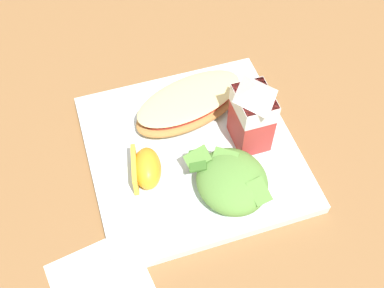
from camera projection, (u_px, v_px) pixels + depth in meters
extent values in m
plane|color=olive|center=(192.00, 155.00, 0.66)|extent=(3.00, 3.00, 0.00)
cube|color=silver|center=(192.00, 151.00, 0.65)|extent=(0.28, 0.28, 0.02)
ellipsoid|color=#B77F42|center=(190.00, 106.00, 0.67)|extent=(0.12, 0.18, 0.03)
ellipsoid|color=maroon|center=(190.00, 101.00, 0.66)|extent=(0.11, 0.17, 0.01)
ellipsoid|color=#EAD184|center=(190.00, 98.00, 0.65)|extent=(0.11, 0.18, 0.01)
ellipsoid|color=#5B8E3D|center=(232.00, 181.00, 0.59)|extent=(0.10, 0.09, 0.04)
cube|color=#5B8E3D|center=(197.00, 158.00, 0.59)|extent=(0.02, 0.03, 0.02)
cube|color=#5B8E3D|center=(225.00, 157.00, 0.59)|extent=(0.04, 0.04, 0.01)
cube|color=#3D7028|center=(198.00, 160.00, 0.59)|extent=(0.04, 0.03, 0.01)
cube|color=#5B8E3D|center=(259.00, 191.00, 0.57)|extent=(0.03, 0.03, 0.01)
cube|color=#B7332D|center=(252.00, 119.00, 0.62)|extent=(0.06, 0.04, 0.09)
cube|color=white|center=(254.00, 103.00, 0.59)|extent=(0.06, 0.04, 0.03)
pyramid|color=white|center=(256.00, 91.00, 0.57)|extent=(0.06, 0.04, 0.02)
ellipsoid|color=orange|center=(147.00, 168.00, 0.60)|extent=(0.07, 0.05, 0.04)
cube|color=gold|center=(135.00, 169.00, 0.60)|extent=(0.06, 0.02, 0.03)
cube|color=white|center=(102.00, 286.00, 0.55)|extent=(0.13, 0.13, 0.00)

